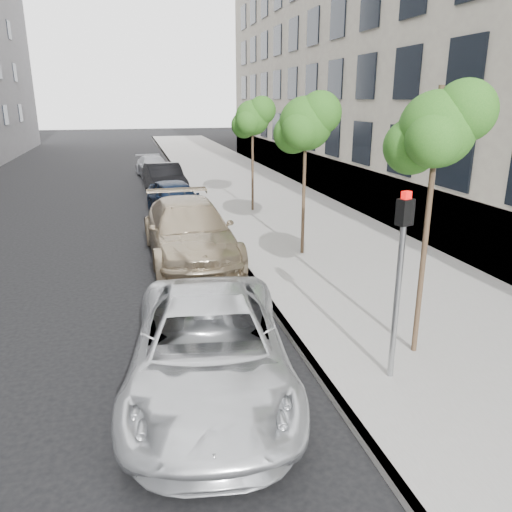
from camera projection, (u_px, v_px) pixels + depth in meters
name	position (u px, v px, depth m)	size (l,w,h in m)	color
ground	(275.00, 430.00, 7.46)	(160.00, 160.00, 0.00)	black
sidewalk	(233.00, 178.00, 30.63)	(6.40, 72.00, 0.14)	gray
curb	(182.00, 180.00, 29.90)	(0.15, 72.00, 0.14)	#9E9B93
tree_near	(438.00, 130.00, 8.32)	(1.64, 1.44, 4.92)	#38281C
tree_mid	(307.00, 123.00, 14.39)	(1.85, 1.65, 4.83)	#38281C
tree_far	(253.00, 118.00, 20.42)	(1.75, 1.55, 4.71)	#38281C
signal_pole	(400.00, 266.00, 8.07)	(0.28, 0.25, 3.23)	#939699
minivan	(209.00, 348.00, 8.31)	(2.57, 5.58, 1.55)	silver
suv	(189.00, 231.00, 15.14)	(2.49, 6.14, 1.78)	tan
sedan_blue	(175.00, 199.00, 20.68)	(1.81, 4.49, 1.53)	black
sedan_black	(164.00, 179.00, 25.49)	(1.66, 4.76, 1.57)	black
sedan_rear	(153.00, 167.00, 31.05)	(1.83, 4.51, 1.31)	#9A9BA1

